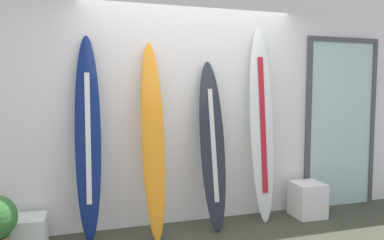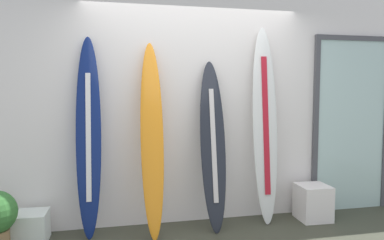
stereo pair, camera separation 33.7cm
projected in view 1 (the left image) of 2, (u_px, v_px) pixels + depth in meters
The scene contains 8 objects.
wall_back at pixel (189, 103), 4.43m from camera, with size 7.20×0.20×2.80m, color white.
surfboard_navy at pixel (88, 139), 3.83m from camera, with size 0.28×0.35×2.12m.
surfboard_sunset at pixel (153, 140), 3.94m from camera, with size 0.26×0.53×2.08m.
surfboard_charcoal at pixel (213, 146), 4.17m from camera, with size 0.31×0.48×1.88m.
surfboard_ivory at pixel (262, 126), 4.42m from camera, with size 0.31×0.35×2.29m.
display_block_left at pixel (28, 233), 3.67m from camera, with size 0.36×0.36×0.31m.
display_block_center at pixel (307, 199), 4.59m from camera, with size 0.37×0.37×0.42m.
glass_door at pixel (341, 120), 4.97m from camera, with size 1.08×0.06×2.23m.
Camera 1 is at (-1.31, -2.94, 1.57)m, focal length 34.95 mm.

